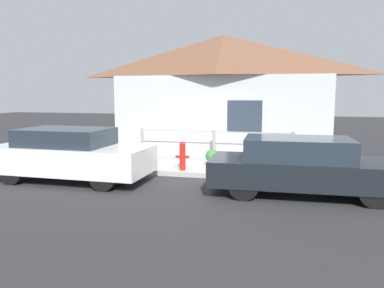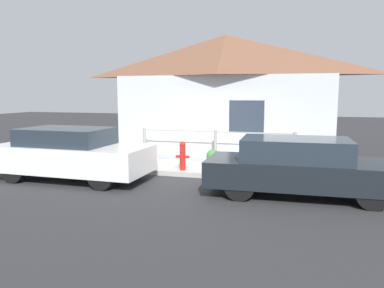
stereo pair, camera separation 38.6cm
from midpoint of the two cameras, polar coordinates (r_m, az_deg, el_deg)
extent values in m
plane|color=#2D2D30|center=(10.33, 0.64, -5.24)|extent=(60.00, 60.00, 0.00)
cube|color=#B2AFA8|center=(11.16, 1.67, -3.89)|extent=(24.00, 1.77, 0.14)
cube|color=silver|center=(12.22, 2.95, 3.66)|extent=(7.17, 0.12, 2.91)
cube|color=#2D3847|center=(12.00, 7.11, 4.24)|extent=(1.10, 0.04, 1.00)
pyramid|color=brown|center=(13.27, 3.87, 13.28)|extent=(7.57, 2.20, 1.40)
cylinder|color=#999993|center=(12.46, -8.46, 0.00)|extent=(0.10, 0.10, 1.04)
cylinder|color=#999993|center=(11.77, 2.43, -0.37)|extent=(0.10, 0.10, 1.04)
cylinder|color=#999993|center=(11.55, 14.19, -0.76)|extent=(0.10, 0.10, 1.04)
cylinder|color=#999993|center=(11.72, 2.44, 1.90)|extent=(4.80, 0.03, 0.03)
cube|color=white|center=(10.48, -18.81, -2.13)|extent=(4.21, 1.82, 0.70)
cube|color=#232D38|center=(10.50, -19.70, 1.01)|extent=(2.32, 1.58, 0.45)
cylinder|color=black|center=(10.54, -10.60, -3.25)|extent=(0.67, 0.21, 0.67)
cylinder|color=black|center=(9.24, -14.59, -4.92)|extent=(0.67, 0.21, 0.67)
cylinder|color=black|center=(11.87, -21.97, -2.46)|extent=(0.67, 0.21, 0.67)
cylinder|color=black|center=(10.73, -26.75, -3.76)|extent=(0.67, 0.21, 0.67)
cube|color=black|center=(8.89, 15.62, -4.13)|extent=(4.33, 1.79, 0.57)
cube|color=#232D38|center=(8.79, 14.62, -0.69)|extent=(2.40, 1.54, 0.49)
cylinder|color=black|center=(9.81, 23.15, -4.59)|extent=(0.67, 0.22, 0.66)
cylinder|color=black|center=(8.42, 24.98, -6.66)|extent=(0.67, 0.22, 0.66)
cylinder|color=black|center=(9.65, 7.40, -4.21)|extent=(0.67, 0.22, 0.66)
cylinder|color=black|center=(8.25, 6.52, -6.27)|extent=(0.67, 0.22, 0.66)
cylinder|color=red|center=(10.66, -2.49, -2.13)|extent=(0.17, 0.17, 0.71)
sphere|color=red|center=(10.60, -2.50, -0.06)|extent=(0.18, 0.18, 0.18)
cylinder|color=red|center=(10.68, -3.12, -1.92)|extent=(0.15, 0.08, 0.08)
cylinder|color=red|center=(10.62, -1.86, -1.97)|extent=(0.15, 0.08, 0.08)
cylinder|color=#9E5638|center=(11.41, 2.08, -2.90)|extent=(0.23, 0.23, 0.15)
sphere|color=#387F38|center=(11.37, 2.09, -1.80)|extent=(0.40, 0.40, 0.40)
camera|label=1|loc=(0.19, -91.05, -0.14)|focal=35.00mm
camera|label=2|loc=(0.19, 88.95, 0.14)|focal=35.00mm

